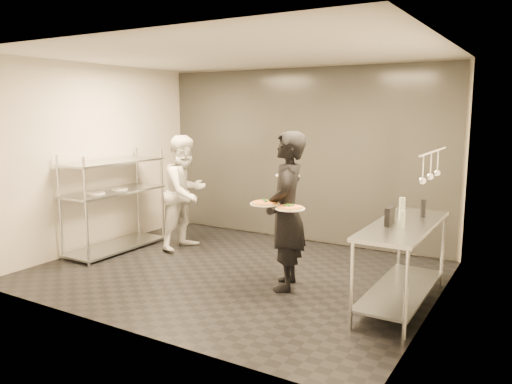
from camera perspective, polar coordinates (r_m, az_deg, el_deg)
The scene contains 13 objects.
room_shell at distance 7.36m, azimuth 2.42°, elevation 3.79°, with size 5.00×4.00×2.80m.
pass_rack at distance 7.83m, azimuth -15.88°, elevation -0.90°, with size 0.60×1.60×1.50m.
prep_counter at distance 5.63m, azimuth 16.42°, elevation -6.38°, with size 0.60×1.80×0.92m.
utensil_rail at distance 5.41m, azimuth 19.41°, elevation 2.78°, with size 0.07×1.20×0.31m.
waiter at distance 5.89m, azimuth 3.51°, elevation -2.19°, with size 0.68×0.45×1.88m, color black.
chef at distance 7.68m, azimuth -8.08°, elevation -0.06°, with size 0.85×0.66×1.74m, color white.
pizza_plate_near at distance 5.74m, azimuth 1.04°, elevation -1.28°, with size 0.35×0.35×0.05m.
pizza_plate_far at distance 5.59m, azimuth 3.91°, elevation -1.81°, with size 0.34×0.34×0.05m.
salad_plate at distance 6.10m, azimuth 3.62°, elevation 2.06°, with size 0.30×0.30×0.07m.
pos_monitor at distance 5.45m, azimuth 15.04°, elevation -2.60°, with size 0.05×0.27×0.19m, color black.
bottle_green at distance 5.76m, azimuth 16.34°, elevation -1.78°, with size 0.07×0.07×0.24m, color #98A698.
bottle_clear at distance 5.35m, azimuth 16.39°, elevation -2.98°, with size 0.05×0.05×0.18m, color #98A698.
bottle_dark at distance 5.94m, azimuth 18.57°, elevation -1.76°, with size 0.06×0.06×0.20m, color black.
Camera 1 is at (3.48, -5.27, 2.12)m, focal length 35.00 mm.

